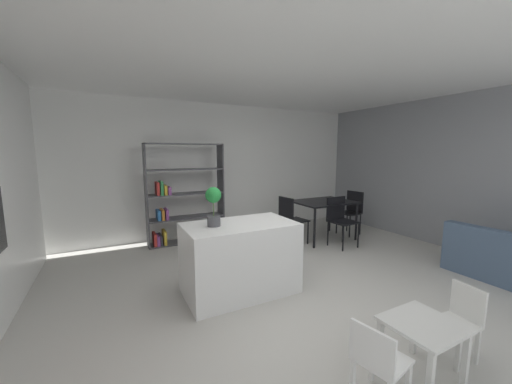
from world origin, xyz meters
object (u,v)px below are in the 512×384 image
(open_bookshelf, at_px, (179,199))
(dining_chair_near, at_px, (340,217))
(potted_plant_on_island, at_px, (213,203))
(child_table, at_px, (423,333))
(kitchen_island, at_px, (240,258))
(child_chair_right, at_px, (460,319))
(child_chair_left, at_px, (378,360))
(dining_chair_window_side, at_px, (352,209))
(dining_table, at_px, (323,205))
(dining_chair_island_side, at_px, (290,217))

(open_bookshelf, relative_size, dining_chair_near, 2.10)
(potted_plant_on_island, height_order, child_table, potted_plant_on_island)
(kitchen_island, bearing_deg, child_chair_right, -58.71)
(kitchen_island, bearing_deg, child_chair_left, -85.47)
(kitchen_island, xyz_separation_m, open_bookshelf, (-0.22, 2.34, 0.42))
(kitchen_island, relative_size, potted_plant_on_island, 2.92)
(dining_chair_window_side, bearing_deg, potted_plant_on_island, -76.97)
(child_chair_left, height_order, dining_chair_near, dining_chair_near)
(kitchen_island, xyz_separation_m, child_chair_right, (1.17, -1.93, -0.09))
(child_chair_right, distance_m, dining_chair_near, 3.00)
(kitchen_island, distance_m, child_table, 2.04)
(open_bookshelf, relative_size, dining_chair_window_side, 2.09)
(dining_chair_near, bearing_deg, child_table, -125.34)
(dining_chair_near, bearing_deg, dining_table, 86.79)
(child_chair_right, xyz_separation_m, dining_table, (1.24, 3.19, 0.35))
(potted_plant_on_island, height_order, child_chair_right, potted_plant_on_island)
(potted_plant_on_island, bearing_deg, child_table, -63.14)
(child_chair_right, height_order, dining_chair_window_side, dining_chair_window_side)
(kitchen_island, relative_size, child_chair_left, 2.23)
(child_table, xyz_separation_m, dining_chair_window_side, (2.55, 3.20, 0.17))
(child_table, relative_size, dining_chair_window_side, 0.57)
(potted_plant_on_island, distance_m, child_chair_left, 2.18)
(potted_plant_on_island, distance_m, open_bookshelf, 2.34)
(child_table, xyz_separation_m, dining_chair_near, (1.74, 2.72, 0.17))
(child_chair_left, bearing_deg, child_chair_right, -100.73)
(dining_chair_window_side, height_order, dining_chair_island_side, dining_chair_island_side)
(open_bookshelf, relative_size, dining_table, 1.64)
(child_chair_left, bearing_deg, child_table, -99.78)
(child_table, distance_m, dining_chair_island_side, 3.32)
(dining_chair_island_side, height_order, dining_chair_near, dining_chair_island_side)
(dining_table, distance_m, dining_chair_window_side, 0.81)
(potted_plant_on_island, relative_size, dining_chair_window_side, 0.51)
(kitchen_island, distance_m, dining_chair_island_side, 2.04)
(dining_table, bearing_deg, child_chair_left, -125.26)
(child_chair_left, relative_size, dining_chair_window_side, 0.66)
(kitchen_island, distance_m, potted_plant_on_island, 0.79)
(dining_table, bearing_deg, dining_chair_window_side, 0.74)
(child_table, relative_size, dining_chair_island_side, 0.56)
(dining_chair_window_side, bearing_deg, kitchen_island, -74.77)
(potted_plant_on_island, height_order, dining_table, potted_plant_on_island)
(dining_table, xyz_separation_m, dining_chair_near, (-0.00, -0.47, -0.15))
(child_chair_left, bearing_deg, open_bookshelf, -5.98)
(child_chair_left, bearing_deg, kitchen_island, -6.45)
(child_table, distance_m, dining_table, 3.65)
(kitchen_island, xyz_separation_m, dining_chair_near, (2.41, 0.79, 0.11))
(open_bookshelf, distance_m, dining_chair_island_side, 2.15)
(potted_plant_on_island, xyz_separation_m, open_bookshelf, (0.10, 2.32, -0.30))
(kitchen_island, bearing_deg, dining_table, 27.57)
(open_bookshelf, bearing_deg, dining_chair_island_side, -30.88)
(dining_chair_window_side, bearing_deg, dining_table, -95.62)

